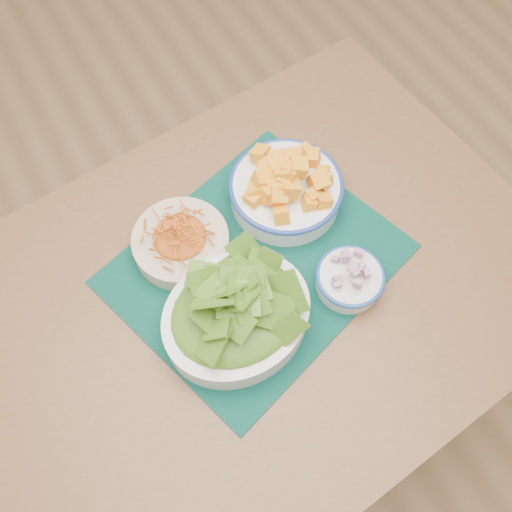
{
  "coord_description": "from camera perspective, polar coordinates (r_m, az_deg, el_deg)",
  "views": [
    {
      "loc": [
        -0.45,
        -0.64,
        1.72
      ],
      "look_at": [
        -0.21,
        -0.22,
        0.78
      ],
      "focal_mm": 40.0,
      "sensor_mm": 36.0,
      "label": 1
    }
  ],
  "objects": [
    {
      "name": "ground",
      "position": [
        1.89,
        2.08,
        -2.9
      ],
      "size": [
        4.0,
        4.0,
        0.0
      ],
      "primitive_type": "plane",
      "color": "#A67E50",
      "rests_on": "ground"
    },
    {
      "name": "onion_bowl",
      "position": [
        1.05,
        9.38,
        -2.14
      ],
      "size": [
        0.14,
        0.14,
        0.06
      ],
      "rotation": [
        0.0,
        0.0,
        0.19
      ],
      "color": "silver",
      "rests_on": "placemat"
    },
    {
      "name": "table",
      "position": [
        1.14,
        -2.38,
        -6.51
      ],
      "size": [
        1.3,
        0.93,
        0.75
      ],
      "rotation": [
        0.0,
        0.0,
        0.09
      ],
      "color": "brown",
      "rests_on": "ground"
    },
    {
      "name": "lettuce_bowl",
      "position": [
        0.98,
        -2.0,
        -5.56
      ],
      "size": [
        0.29,
        0.25,
        0.13
      ],
      "rotation": [
        0.0,
        0.0,
        0.1
      ],
      "color": "white",
      "rests_on": "placemat"
    },
    {
      "name": "placemat",
      "position": [
        1.09,
        0.0,
        -0.77
      ],
      "size": [
        0.59,
        0.53,
        0.0
      ],
      "primitive_type": "cube",
      "rotation": [
        0.0,
        0.0,
        0.28
      ],
      "color": "black",
      "rests_on": "table"
    },
    {
      "name": "squash_bowl",
      "position": [
        1.12,
        3.03,
        7.06
      ],
      "size": [
        0.28,
        0.28,
        0.11
      ],
      "rotation": [
        0.0,
        0.0,
        0.35
      ],
      "color": "white",
      "rests_on": "placemat"
    },
    {
      "name": "carrot_bowl",
      "position": [
        1.08,
        -7.57,
        1.59
      ],
      "size": [
        0.2,
        0.2,
        0.07
      ],
      "rotation": [
        0.0,
        0.0,
        0.12
      ],
      "color": "beige",
      "rests_on": "placemat"
    }
  ]
}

